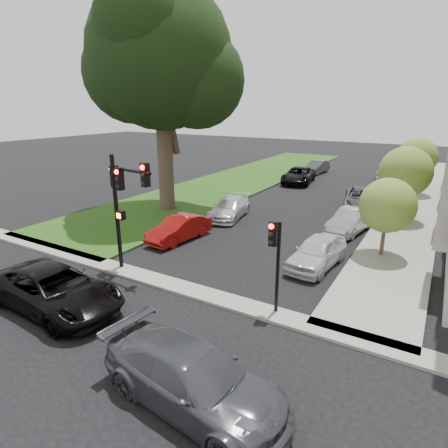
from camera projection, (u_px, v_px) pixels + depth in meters
The scene contains 20 objects.
ground at pixel (154, 313), 13.52m from camera, with size 140.00×140.00×0.00m, color black.
grass_strip at pixel (243, 179), 37.54m from camera, with size 8.00×44.00×0.12m, color #2C501B.
sidewalk_right at pixel (417, 198), 29.91m from camera, with size 3.50×44.00×0.12m, color #949494.
sidewalk_cross at pixel (186, 289), 15.14m from camera, with size 60.00×1.00×0.12m, color #949494.
eucalyptus at pixel (160, 57), 23.77m from camera, with size 10.41×9.44×14.74m.
small_tree_a at pixel (388, 206), 17.72m from camera, with size 2.62×2.62×3.93m.
small_tree_b at pixel (405, 172), 23.22m from camera, with size 3.18×3.18×4.77m.
small_tree_c at pixel (417, 157), 30.21m from camera, with size 3.12×3.12×4.68m.
traffic_signal_main at pixel (122, 193), 15.89m from camera, with size 2.55×0.66×5.20m.
traffic_signal_secondary at pixel (275, 251), 12.79m from camera, with size 0.46×0.37×3.47m.
car_cross_near at pixel (55, 289), 13.58m from camera, with size 2.58×5.59×1.55m, color black.
car_cross_far at pixel (193, 378), 9.21m from camera, with size 2.13×5.23×1.52m, color #3F4247.
car_parked_0 at pixel (317, 252), 17.20m from camera, with size 1.68×4.18×1.42m, color silver.
car_parked_1 at pixel (350, 221), 21.91m from camera, with size 1.45×4.17×1.37m, color #999BA0.
car_parked_2 at pixel (363, 199), 26.60m from camera, with size 2.50×5.43×1.51m, color #3F4247.
car_parked_4 at pixel (386, 175), 36.25m from camera, with size 1.87×4.61×1.34m, color #999BA0.
car_parked_5 at pixel (179, 229), 20.57m from camera, with size 1.42×4.08×1.34m, color maroon.
car_parked_6 at pixel (230, 208), 24.73m from camera, with size 1.86×4.56×1.32m, color silver.
car_parked_8 at pixel (298, 175), 35.58m from camera, with size 2.52×5.46×1.52m, color black.
car_parked_9 at pixel (317, 167), 40.64m from camera, with size 1.46×4.20×1.38m, color #3F4247.
Camera 1 is at (8.24, -8.94, 7.18)m, focal length 30.00 mm.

